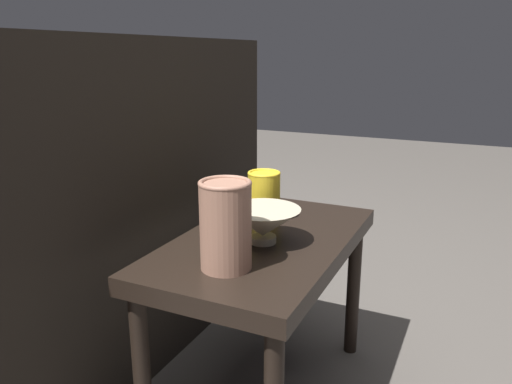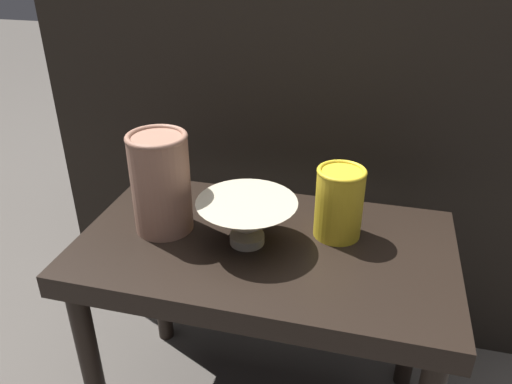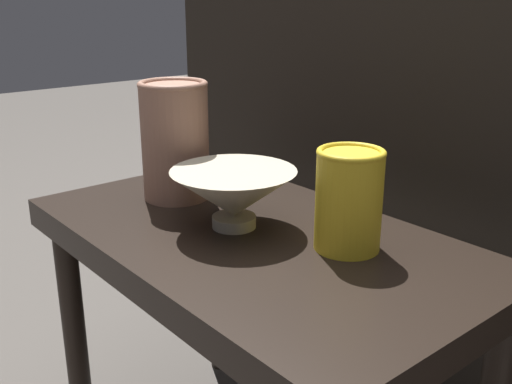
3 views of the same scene
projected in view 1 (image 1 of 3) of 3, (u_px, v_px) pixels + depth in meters
table at (264, 261)px, 1.15m from camera, size 0.63×0.36×0.42m
couch_backdrop at (83, 203)px, 1.35m from camera, size 1.15×0.50×0.86m
bowl at (263, 223)px, 1.09m from camera, size 0.17×0.17×0.08m
vase_textured_left at (225, 224)px, 0.95m from camera, size 0.10×0.10×0.18m
vase_colorful_right at (264, 195)px, 1.24m from camera, size 0.08×0.08×0.12m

